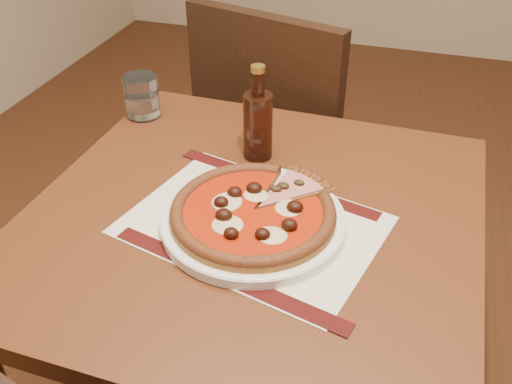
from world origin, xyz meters
TOP-DOWN VIEW (x-y plane):
  - table at (-0.72, 0.16)m, footprint 0.82×0.82m
  - chair_far at (-0.82, 0.78)m, footprint 0.55×0.55m
  - placemat at (-0.71, 0.12)m, footprint 0.49×0.40m
  - plate at (-0.71, 0.12)m, footprint 0.32×0.32m
  - pizza at (-0.71, 0.12)m, footprint 0.29×0.29m
  - ham_slice at (-0.65, 0.21)m, footprint 0.12×0.15m
  - water_glass at (-1.08, 0.44)m, footprint 0.08×0.08m
  - bottle at (-0.77, 0.35)m, footprint 0.06×0.06m

SIDE VIEW (x-z plane):
  - chair_far at x=-0.82m, z-range 0.07..1.00m
  - table at x=-0.72m, z-range 0.27..1.02m
  - placemat at x=-0.71m, z-range 0.75..0.75m
  - plate at x=-0.71m, z-range 0.75..0.77m
  - ham_slice at x=-0.65m, z-range 0.77..0.79m
  - pizza at x=-0.71m, z-range 0.76..0.80m
  - water_glass at x=-1.08m, z-range 0.75..0.85m
  - bottle at x=-0.77m, z-range 0.73..0.93m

